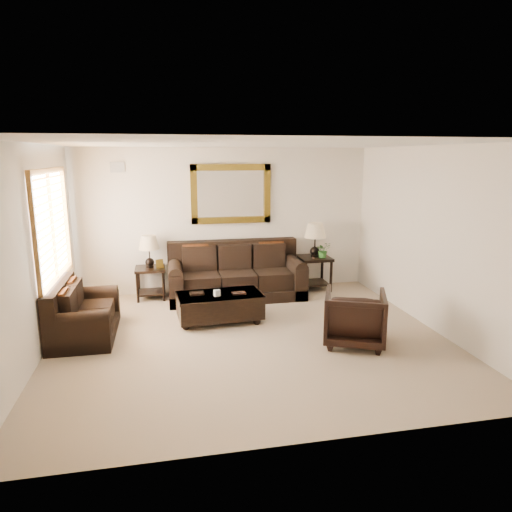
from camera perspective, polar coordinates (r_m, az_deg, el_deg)
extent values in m
cube|color=tan|center=(6.62, -0.78, -10.20)|extent=(5.50, 5.00, 0.01)
cube|color=white|center=(6.12, -0.86, 13.85)|extent=(5.50, 5.00, 0.01)
cube|color=silver|center=(8.67, -3.88, 4.45)|extent=(5.50, 0.01, 2.70)
cube|color=silver|center=(3.87, 6.04, -5.65)|extent=(5.50, 0.01, 2.70)
cube|color=silver|center=(6.34, -26.06, 0.26)|extent=(0.01, 5.00, 2.70)
cube|color=silver|center=(7.25, 21.09, 2.08)|extent=(0.01, 5.00, 2.70)
cube|color=white|center=(7.16, -24.34, 3.31)|extent=(0.01, 1.80, 1.50)
cube|color=brown|center=(7.09, -24.64, 9.64)|extent=(0.06, 1.96, 0.08)
cube|color=brown|center=(7.31, -23.52, -2.79)|extent=(0.06, 1.96, 0.08)
cube|color=brown|center=(6.25, -25.87, 1.99)|extent=(0.06, 0.08, 1.50)
cube|color=brown|center=(8.07, -22.67, 4.36)|extent=(0.06, 0.08, 1.50)
cube|color=brown|center=(7.16, -24.07, 3.33)|extent=(0.05, 0.05, 1.50)
cube|color=#4F380F|center=(8.59, -3.13, 7.75)|extent=(1.50, 0.06, 1.10)
cube|color=white|center=(8.61, -3.14, 7.76)|extent=(1.26, 0.01, 0.86)
cube|color=#999999|center=(8.53, -16.94, 10.57)|extent=(0.25, 0.02, 0.18)
cube|color=black|center=(8.42, -2.48, -4.49)|extent=(2.44, 1.05, 0.20)
cube|color=black|center=(8.65, -2.94, 0.39)|extent=(2.44, 0.24, 0.50)
cube|color=black|center=(8.26, -6.93, -3.11)|extent=(0.62, 0.86, 0.30)
cube|color=black|center=(8.33, -2.47, -2.89)|extent=(0.62, 0.86, 0.30)
cube|color=black|center=(8.45, 1.89, -2.66)|extent=(0.62, 0.86, 0.30)
cube|color=black|center=(8.28, -10.02, -3.58)|extent=(0.24, 1.05, 0.59)
cylinder|color=black|center=(8.20, -10.10, -1.60)|extent=(0.24, 1.03, 0.24)
cube|color=black|center=(8.60, 4.75, -2.82)|extent=(0.24, 1.05, 0.59)
cylinder|color=black|center=(8.53, 4.79, -0.91)|extent=(0.24, 1.03, 0.24)
cube|color=#5C280C|center=(8.38, -7.53, -0.13)|extent=(0.47, 0.21, 0.48)
cube|color=#5C280C|center=(8.58, 1.95, 0.27)|extent=(0.47, 0.21, 0.48)
cube|color=black|center=(7.11, -20.50, -8.71)|extent=(0.84, 1.42, 0.16)
cube|color=black|center=(7.01, -23.44, -4.78)|extent=(0.20, 1.42, 0.40)
cube|color=black|center=(6.80, -20.81, -7.91)|extent=(0.69, 0.49, 0.24)
cube|color=black|center=(7.28, -20.18, -6.52)|extent=(0.69, 0.49, 0.24)
cube|color=black|center=(6.49, -21.43, -9.35)|extent=(0.84, 0.20, 0.47)
cylinder|color=black|center=(6.41, -21.59, -7.39)|extent=(0.83, 0.20, 0.20)
cube|color=black|center=(7.63, -19.90, -5.99)|extent=(0.84, 0.20, 0.47)
cylinder|color=black|center=(7.56, -20.03, -4.30)|extent=(0.83, 0.20, 0.20)
cube|color=#5C280C|center=(6.69, -22.58, -5.53)|extent=(0.16, 0.37, 0.38)
cube|color=#5C280C|center=(7.26, -21.70, -4.09)|extent=(0.16, 0.37, 0.38)
cube|color=black|center=(8.45, -13.10, -1.56)|extent=(0.53, 0.53, 0.05)
cube|color=black|center=(8.56, -12.95, -4.41)|extent=(0.45, 0.45, 0.03)
cylinder|color=black|center=(8.32, -14.59, -3.93)|extent=(0.05, 0.05, 0.53)
cylinder|color=black|center=(8.30, -11.47, -3.80)|extent=(0.05, 0.05, 0.53)
cylinder|color=black|center=(8.75, -14.45, -3.11)|extent=(0.05, 0.05, 0.53)
cylinder|color=black|center=(8.73, -11.48, -2.98)|extent=(0.05, 0.05, 0.53)
sphere|color=black|center=(8.42, -13.13, -0.77)|extent=(0.16, 0.16, 0.16)
cylinder|color=black|center=(8.38, -13.19, 0.38)|extent=(0.02, 0.02, 0.35)
cone|color=tan|center=(8.35, -13.26, 1.68)|extent=(0.37, 0.37, 0.25)
cube|color=#4F380F|center=(8.33, -11.96, -0.96)|extent=(0.14, 0.10, 0.16)
cube|color=black|center=(8.85, 7.32, -0.26)|extent=(0.59, 0.59, 0.05)
cube|color=black|center=(8.97, 7.24, -3.32)|extent=(0.50, 0.50, 0.03)
cylinder|color=black|center=(8.62, 6.21, -2.79)|extent=(0.05, 0.05, 0.59)
cylinder|color=black|center=(8.78, 9.36, -2.60)|extent=(0.05, 0.05, 0.59)
cylinder|color=black|center=(9.09, 5.25, -1.98)|extent=(0.05, 0.05, 0.59)
cylinder|color=black|center=(9.24, 8.26, -1.81)|extent=(0.05, 0.05, 0.59)
sphere|color=black|center=(8.82, 7.35, 0.59)|extent=(0.18, 0.18, 0.18)
cylinder|color=black|center=(8.79, 7.38, 1.83)|extent=(0.03, 0.03, 0.39)
cone|color=tan|center=(8.75, 7.42, 3.21)|extent=(0.41, 0.41, 0.28)
sphere|color=black|center=(6.99, -8.76, -8.69)|extent=(0.12, 0.12, 0.12)
sphere|color=black|center=(7.11, 0.12, -8.16)|extent=(0.12, 0.12, 0.12)
sphere|color=black|center=(7.45, -8.95, -7.34)|extent=(0.12, 0.12, 0.12)
sphere|color=black|center=(7.57, -0.63, -6.87)|extent=(0.12, 0.12, 0.12)
cube|color=black|center=(7.19, -4.55, -6.14)|extent=(1.33, 0.78, 0.36)
cube|color=black|center=(7.14, -4.58, -4.91)|extent=(1.36, 0.79, 0.04)
cube|color=black|center=(7.14, -7.40, -4.67)|extent=(0.23, 0.16, 0.03)
cube|color=black|center=(7.12, -2.15, -4.66)|extent=(0.21, 0.15, 0.02)
cube|color=white|center=(7.02, -4.89, -4.63)|extent=(0.10, 0.09, 0.10)
imported|color=black|center=(6.45, 12.24, -7.22)|extent=(1.03, 1.00, 0.82)
imported|color=#275B1F|center=(8.77, 8.37, 0.54)|extent=(0.32, 0.35, 0.23)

